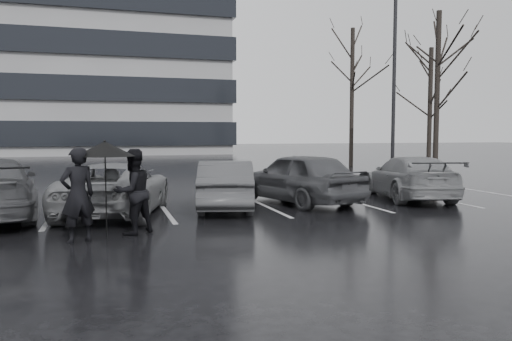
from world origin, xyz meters
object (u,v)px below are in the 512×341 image
Objects in this scene: pedestrian_right at (133,192)px; tree_east at (437,93)px; car_west_a at (226,184)px; pedestrian_left at (78,195)px; lamp_post at (394,83)px; car_main at (299,178)px; tree_ne at (430,108)px; car_east at (409,177)px; tree_north at (352,98)px; car_west_b at (116,188)px.

tree_east reaches higher than pedestrian_right.
tree_east is at bearing -134.18° from car_west_a.
lamp_post is at bearing -166.36° from pedestrian_left.
pedestrian_right reaches higher than car_main.
tree_ne reaches higher than car_west_a.
car_east is 0.54× the size of tree_north.
car_west_a is 0.50× the size of tree_east.
lamp_post is (9.29, 6.63, 3.62)m from car_west_a.
lamp_post is at bearing -157.41° from tree_east.
pedestrian_right is 23.00m from tree_north.
pedestrian_left is 0.22× the size of tree_east.
car_west_b is 0.67× the size of tree_ne.
pedestrian_right is (-2.59, -2.81, 0.21)m from car_west_a.
tree_east reaches higher than car_main.
pedestrian_right is at bearing 110.07° from car_west_b.
pedestrian_left is (-0.75, -3.23, 0.24)m from car_west_b.
pedestrian_right is at bearing -178.75° from pedestrian_left.
pedestrian_right is (1.03, 0.48, -0.03)m from pedestrian_left.
car_east is 10.61m from tree_east.
car_west_a is 19.28m from tree_north.
car_west_b is 8.87m from car_east.
pedestrian_left is (-9.61, -3.66, 0.23)m from car_east.
car_west_a is 3.83m from pedestrian_right.
tree_ne reaches higher than pedestrian_left.
car_west_a is 2.22× the size of pedestrian_left.
car_west_a is at bearing -161.58° from pedestrian_left.
tree_east is at bearing -81.87° from tree_north.
pedestrian_right reaches higher than car_east.
car_main is at bearing -138.42° from lamp_post.
car_east is 9.15m from pedestrian_right.
tree_east is 1.14× the size of tree_ne.
pedestrian_right is at bearing -144.52° from tree_east.
car_main reaches higher than car_east.
tree_north is (11.57, 14.99, 3.59)m from car_west_a.
car_west_b is 3.33m from pedestrian_left.
lamp_post is at bearing -155.88° from car_main.
pedestrian_right is at bearing -128.50° from tree_north.
car_west_a is at bearing -164.50° from car_west_b.
pedestrian_right is at bearing 16.01° from car_main.
tree_east is 7.08m from tree_north.
car_west_a is at bearing 17.08° from car_east.
pedestrian_right is (-4.88, -3.22, 0.12)m from car_main.
car_main is at bearing -122.49° from tree_north.
lamp_post is (7.01, 6.22, 3.53)m from car_main.
tree_ne reaches higher than car_west_b.
car_main is 0.94× the size of car_west_b.
pedestrian_right is at bearing 33.95° from car_east.
car_east is 0.66× the size of tree_ne.
tree_north is at bearing 139.40° from tree_ne.
lamp_post is 8.67m from tree_north.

